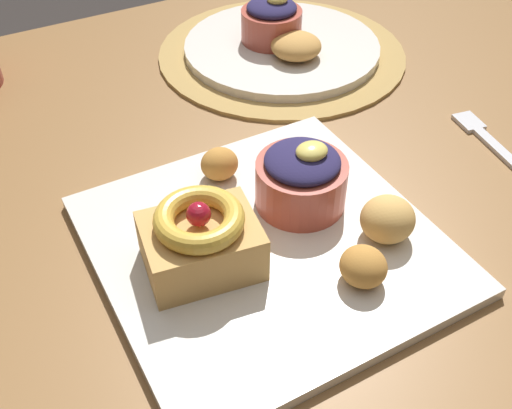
% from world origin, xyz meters
% --- Properties ---
extents(dining_table, '(1.27, 0.91, 0.73)m').
position_xyz_m(dining_table, '(0.00, 0.00, 0.63)').
color(dining_table, brown).
rests_on(dining_table, ground_plane).
extents(woven_placemat, '(0.34, 0.34, 0.00)m').
position_xyz_m(woven_placemat, '(0.13, 0.21, 0.73)').
color(woven_placemat, '#AD894C').
rests_on(woven_placemat, dining_table).
extents(front_plate, '(0.30, 0.30, 0.01)m').
position_xyz_m(front_plate, '(-0.08, -0.10, 0.74)').
color(front_plate, silver).
rests_on(front_plate, dining_table).
extents(cake_slice, '(0.11, 0.09, 0.07)m').
position_xyz_m(cake_slice, '(-0.14, -0.10, 0.77)').
color(cake_slice, tan).
rests_on(cake_slice, front_plate).
extents(berry_ramekin, '(0.09, 0.09, 0.07)m').
position_xyz_m(berry_ramekin, '(-0.02, -0.07, 0.77)').
color(berry_ramekin, '#B24C3D').
rests_on(berry_ramekin, front_plate).
extents(fritter_front, '(0.04, 0.04, 0.03)m').
position_xyz_m(fritter_front, '(-0.03, -0.18, 0.76)').
color(fritter_front, '#BC7F38').
rests_on(fritter_front, front_plate).
extents(fritter_middle, '(0.05, 0.05, 0.04)m').
position_xyz_m(fritter_middle, '(0.02, -0.15, 0.76)').
color(fritter_middle, tan).
rests_on(fritter_middle, front_plate).
extents(fritter_back, '(0.04, 0.04, 0.03)m').
position_xyz_m(fritter_back, '(-0.07, 0.00, 0.76)').
color(fritter_back, '#BC7F38').
rests_on(fritter_back, front_plate).
extents(back_plate, '(0.27, 0.27, 0.01)m').
position_xyz_m(back_plate, '(0.13, 0.21, 0.74)').
color(back_plate, silver).
rests_on(back_plate, woven_placemat).
extents(back_ramekin, '(0.08, 0.08, 0.07)m').
position_xyz_m(back_ramekin, '(0.12, 0.23, 0.78)').
color(back_ramekin, '#B24C3D').
rests_on(back_ramekin, back_plate).
extents(back_pastry, '(0.07, 0.07, 0.03)m').
position_xyz_m(back_pastry, '(0.12, 0.17, 0.76)').
color(back_pastry, '#C68E47').
rests_on(back_pastry, back_plate).
extents(fork, '(0.04, 0.13, 0.00)m').
position_xyz_m(fork, '(0.23, -0.07, 0.73)').
color(fork, silver).
rests_on(fork, dining_table).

